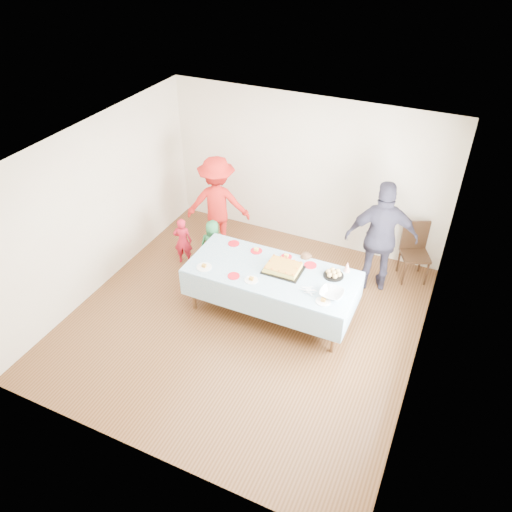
% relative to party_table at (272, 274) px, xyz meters
% --- Properties ---
extents(ground, '(5.00, 5.00, 0.00)m').
position_rel_party_table_xyz_m(ground, '(-0.30, -0.34, -0.72)').
color(ground, '#4C2F15').
rests_on(ground, ground).
extents(room_walls, '(5.04, 5.04, 2.72)m').
position_rel_party_table_xyz_m(room_walls, '(-0.24, -0.34, 1.05)').
color(room_walls, beige).
rests_on(room_walls, ground).
extents(party_table, '(2.50, 1.10, 0.78)m').
position_rel_party_table_xyz_m(party_table, '(0.00, 0.00, 0.00)').
color(party_table, '#53321C').
rests_on(party_table, ground).
extents(birthday_cake, '(0.56, 0.43, 0.10)m').
position_rel_party_table_xyz_m(birthday_cake, '(0.14, 0.09, 0.10)').
color(birthday_cake, black).
rests_on(birthday_cake, party_table).
extents(rolls_tray, '(0.30, 0.30, 0.09)m').
position_rel_party_table_xyz_m(rolls_tray, '(0.85, 0.27, 0.09)').
color(rolls_tray, black).
rests_on(rolls_tray, party_table).
extents(punch_bowl, '(0.33, 0.33, 0.08)m').
position_rel_party_table_xyz_m(punch_bowl, '(0.96, -0.17, 0.10)').
color(punch_bowl, silver).
rests_on(punch_bowl, party_table).
extents(party_hat, '(0.10, 0.10, 0.16)m').
position_rel_party_table_xyz_m(party_hat, '(0.99, 0.46, 0.14)').
color(party_hat, white).
rests_on(party_hat, party_table).
extents(fork_pile, '(0.24, 0.18, 0.07)m').
position_rel_party_table_xyz_m(fork_pile, '(0.64, -0.22, 0.09)').
color(fork_pile, white).
rests_on(fork_pile, party_table).
extents(plate_red_far_a, '(0.18, 0.18, 0.01)m').
position_rel_party_table_xyz_m(plate_red_far_a, '(-0.83, 0.40, 0.06)').
color(plate_red_far_a, red).
rests_on(plate_red_far_a, party_table).
extents(plate_red_far_b, '(0.18, 0.18, 0.01)m').
position_rel_party_table_xyz_m(plate_red_far_b, '(-0.42, 0.37, 0.06)').
color(plate_red_far_b, red).
rests_on(plate_red_far_b, party_table).
extents(plate_red_far_c, '(0.17, 0.17, 0.01)m').
position_rel_party_table_xyz_m(plate_red_far_c, '(0.06, 0.41, 0.06)').
color(plate_red_far_c, red).
rests_on(plate_red_far_c, party_table).
extents(plate_red_far_d, '(0.19, 0.19, 0.01)m').
position_rel_party_table_xyz_m(plate_red_far_d, '(0.47, 0.37, 0.06)').
color(plate_red_far_d, red).
rests_on(plate_red_far_d, party_table).
extents(plate_red_near, '(0.18, 0.18, 0.01)m').
position_rel_party_table_xyz_m(plate_red_near, '(-0.45, -0.34, 0.06)').
color(plate_red_near, red).
rests_on(plate_red_near, party_table).
extents(plate_white_left, '(0.23, 0.23, 0.01)m').
position_rel_party_table_xyz_m(plate_white_left, '(-0.94, -0.33, 0.06)').
color(plate_white_left, white).
rests_on(plate_white_left, party_table).
extents(plate_white_mid, '(0.20, 0.20, 0.01)m').
position_rel_party_table_xyz_m(plate_white_mid, '(-0.18, -0.32, 0.06)').
color(plate_white_mid, white).
rests_on(plate_white_mid, party_table).
extents(plate_white_right, '(0.21, 0.21, 0.01)m').
position_rel_party_table_xyz_m(plate_white_right, '(0.90, -0.33, 0.06)').
color(plate_white_right, white).
rests_on(plate_white_right, party_table).
extents(dining_chair, '(0.57, 0.57, 1.00)m').
position_rel_party_table_xyz_m(dining_chair, '(1.77, 1.83, -0.17)').
color(dining_chair, black).
rests_on(dining_chair, ground).
extents(toddler_left, '(0.37, 0.30, 0.87)m').
position_rel_party_table_xyz_m(toddler_left, '(-1.89, 0.56, -0.29)').
color(toddler_left, red).
rests_on(toddler_left, ground).
extents(toddler_mid, '(0.53, 0.43, 0.92)m').
position_rel_party_table_xyz_m(toddler_mid, '(-1.34, 0.63, -0.26)').
color(toddler_mid, '#26733F').
rests_on(toddler_mid, ground).
extents(toddler_right, '(0.51, 0.46, 0.85)m').
position_rel_party_table_xyz_m(toddler_right, '(0.31, 0.56, -0.30)').
color(toddler_right, '#AB7850').
rests_on(toddler_right, ground).
extents(adult_left, '(1.27, 0.99, 1.73)m').
position_rel_party_table_xyz_m(adult_left, '(-1.59, 1.28, 0.14)').
color(adult_left, red).
rests_on(adult_left, ground).
extents(adult_right, '(1.20, 0.77, 1.90)m').
position_rel_party_table_xyz_m(adult_right, '(1.29, 1.28, 0.22)').
color(adult_right, '#2E2C3D').
rests_on(adult_right, ground).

